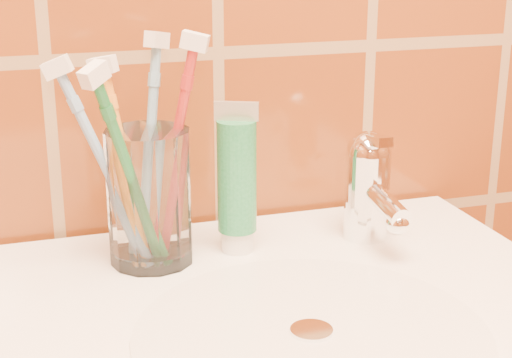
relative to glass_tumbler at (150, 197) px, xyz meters
name	(u,v)px	position (x,y,z in m)	size (l,w,h in m)	color
glass_tumbler	(150,197)	(0.00, 0.00, 0.00)	(0.08, 0.08, 0.14)	white
toothpaste_tube	(237,183)	(0.09, 0.00, 0.01)	(0.04, 0.04, 0.16)	white
faucet	(369,183)	(0.23, -0.01, 0.00)	(0.05, 0.11, 0.12)	white
toothbrush_0	(130,174)	(-0.02, -0.03, 0.04)	(0.08, 0.07, 0.22)	#1C6B35
toothbrush_1	(174,151)	(0.03, 0.00, 0.05)	(0.07, 0.04, 0.24)	#A82524
toothbrush_2	(150,149)	(0.01, 0.02, 0.04)	(0.05, 0.05, 0.23)	#72A3CA
toothbrush_3	(106,167)	(-0.04, 0.00, 0.03)	(0.10, 0.05, 0.21)	#77A0D4
toothbrush_4	(126,166)	(-0.02, 0.00, 0.03)	(0.05, 0.04, 0.21)	orange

